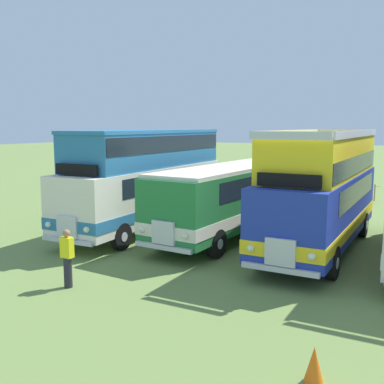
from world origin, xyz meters
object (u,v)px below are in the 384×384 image
Objects in this scene: bus_second_in_row at (233,194)px; cone_near_end at (314,364)px; bus_third_in_row at (322,188)px; marshal_person at (67,258)px; bus_first_in_row at (148,175)px.

bus_second_in_row is 11.68m from cone_near_end.
bus_third_in_row reaches higher than cone_near_end.
marshal_person is at bearing -100.40° from bus_second_in_row.
marshal_person is at bearing -72.79° from bus_first_in_row.
marshal_person is (-7.53, 1.54, 0.55)m from cone_near_end.
bus_third_in_row reaches higher than bus_first_in_row.
bus_second_in_row is at bearing 79.60° from marshal_person.
bus_second_in_row is (3.91, 0.71, -0.72)m from bus_first_in_row.
cone_near_end is (9.91, -9.21, -2.13)m from bus_first_in_row.
bus_third_in_row is (7.82, 0.09, -0.12)m from bus_first_in_row.
bus_third_in_row is at bearing 0.63° from bus_first_in_row.
bus_third_in_row is 9.58m from marshal_person.
marshal_person is (-5.44, -7.75, -1.47)m from bus_third_in_row.
bus_third_in_row is (3.90, -0.63, 0.60)m from bus_second_in_row.
bus_third_in_row is 9.74m from cone_near_end.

